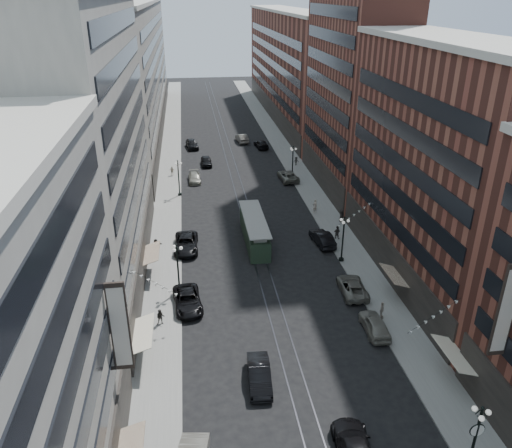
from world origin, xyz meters
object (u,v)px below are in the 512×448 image
car_11 (288,176)px  pedestrian_5 (156,245)px  car_12 (261,144)px  pedestrian_6 (172,171)px  car_extra_0 (352,287)px  car_13 (206,161)px  car_8 (195,178)px  lamppost_se_far (343,238)px  car_4 (375,325)px  lamppost_sw_far (178,266)px  lamppost_sw_mid (179,177)px  pedestrian_9 (296,161)px  pedestrian_2 (161,317)px  pedestrian_extra_1 (151,251)px  car_5 (259,375)px  car_9 (192,144)px  car_2 (188,300)px  lamppost_se_mid (293,161)px  pedestrian_7 (337,232)px  streetcar (254,231)px  car_7 (186,243)px  lamppost_se_near (476,436)px  pedestrian_8 (315,206)px  car_10 (322,238)px  car_14 (242,138)px  pedestrian_4 (382,310)px  pedestrian_extra_0 (342,215)px

car_11 → pedestrian_5: 30.14m
car_12 → pedestrian_6: bearing=34.2°
car_extra_0 → car_13: bearing=-70.8°
car_8 → car_12: car_12 is taller
lamppost_se_far → car_extra_0: lamppost_se_far is taller
car_4 → lamppost_sw_far: bearing=-25.6°
lamppost_sw_mid → pedestrian_9: (20.49, 11.66, -2.19)m
lamppost_sw_mid → pedestrian_5: bearing=-98.8°
pedestrian_2 → pedestrian_extra_1: pedestrian_extra_1 is taller
car_5 → car_9: bearing=96.6°
lamppost_se_far → car_8: lamppost_se_far is taller
car_5 → pedestrian_9: (14.21, 52.78, 0.10)m
lamppost_sw_far → car_11: bearing=60.8°
car_2 → lamppost_se_mid: bearing=57.7°
pedestrian_7 → pedestrian_2: bearing=72.1°
car_12 → pedestrian_5: (-18.74, -41.59, 0.15)m
streetcar → car_5: (-2.92, -24.57, -0.66)m
lamppost_se_far → car_5: 21.92m
pedestrian_2 → car_7: size_ratio=0.26×
lamppost_se_near → pedestrian_5: bearing=122.4°
car_2 → car_9: 55.15m
car_13 → pedestrian_7: bearing=-66.6°
pedestrian_extra_1 → pedestrian_8: bearing=125.0°
lamppost_se_mid → pedestrian_9: bearing=72.6°
pedestrian_6 → pedestrian_9: size_ratio=1.03×
lamppost_sw_mid → lamppost_se_mid: same height
streetcar → car_10: 8.39m
lamppost_se_mid → car_4: lamppost_se_mid is taller
car_2 → pedestrian_6: 39.05m
car_14 → lamppost_se_mid: bearing=95.9°
pedestrian_4 → lamppost_se_mid: bearing=19.3°
streetcar → pedestrian_extra_0: (12.30, 3.93, -0.43)m
car_4 → car_11: (0.00, 40.61, -0.01)m
car_12 → car_7: bearing=63.7°
lamppost_se_mid → pedestrian_9: (2.09, 6.66, -2.19)m
pedestrian_5 → pedestrian_extra_1: 1.76m
streetcar → car_9: 42.47m
car_4 → pedestrian_6: size_ratio=3.01×
lamppost_sw_far → car_13: bearing=83.5°
lamppost_sw_far → pedestrian_extra_0: lamppost_sw_far is taller
lamppost_se_far → pedestrian_8: lamppost_se_far is taller
lamppost_se_far → car_10: 5.19m
car_2 → car_13: 44.18m
pedestrian_5 → car_extra_0: 23.53m
car_12 → car_extra_0: size_ratio=0.98×
lamppost_se_mid → pedestrian_extra_0: (3.10, -17.62, -2.05)m
car_extra_0 → car_5: bearing=48.5°
pedestrian_2 → car_11: 41.69m
lamppost_se_far → car_4: (-0.80, -13.06, -2.29)m
car_2 → pedestrian_7: bearing=28.0°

